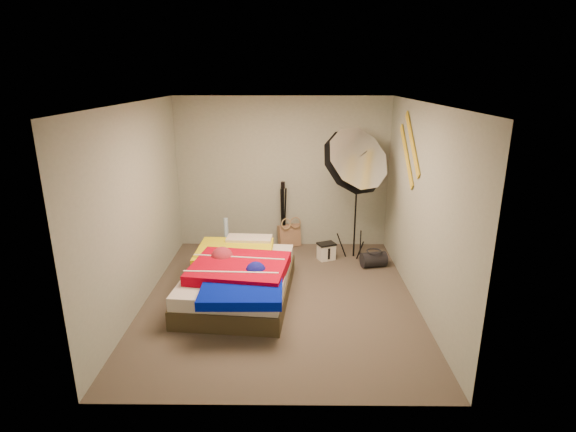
{
  "coord_description": "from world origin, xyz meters",
  "views": [
    {
      "loc": [
        0.15,
        -5.3,
        2.81
      ],
      "look_at": [
        0.1,
        0.6,
        0.95
      ],
      "focal_mm": 28.0,
      "sensor_mm": 36.0,
      "label": 1
    }
  ],
  "objects_px": {
    "bed": "(239,278)",
    "photo_umbrella": "(353,163)",
    "camera_tripod": "(283,210)",
    "camera_case": "(326,252)",
    "duffel_bag": "(374,259)",
    "tote_bag": "(289,236)",
    "wrapping_roll": "(226,237)"
  },
  "relations": [
    {
      "from": "camera_case",
      "to": "camera_tripod",
      "type": "height_order",
      "value": "camera_tripod"
    },
    {
      "from": "photo_umbrella",
      "to": "camera_case",
      "type": "bearing_deg",
      "value": 170.04
    },
    {
      "from": "tote_bag",
      "to": "camera_case",
      "type": "distance_m",
      "value": 0.83
    },
    {
      "from": "photo_umbrella",
      "to": "camera_tripod",
      "type": "relative_size",
      "value": 1.93
    },
    {
      "from": "wrapping_roll",
      "to": "camera_tripod",
      "type": "relative_size",
      "value": 0.54
    },
    {
      "from": "wrapping_roll",
      "to": "camera_tripod",
      "type": "xyz_separation_m",
      "value": [
        0.91,
        0.37,
        0.34
      ]
    },
    {
      "from": "bed",
      "to": "photo_umbrella",
      "type": "relative_size",
      "value": 0.95
    },
    {
      "from": "tote_bag",
      "to": "camera_tripod",
      "type": "distance_m",
      "value": 0.47
    },
    {
      "from": "camera_case",
      "to": "camera_tripod",
      "type": "bearing_deg",
      "value": 118.73
    },
    {
      "from": "wrapping_roll",
      "to": "camera_case",
      "type": "xyz_separation_m",
      "value": [
        1.61,
        -0.18,
        -0.18
      ]
    },
    {
      "from": "tote_bag",
      "to": "camera_case",
      "type": "relative_size",
      "value": 1.52
    },
    {
      "from": "camera_tripod",
      "to": "wrapping_roll",
      "type": "bearing_deg",
      "value": -157.8
    },
    {
      "from": "tote_bag",
      "to": "camera_tripod",
      "type": "height_order",
      "value": "camera_tripod"
    },
    {
      "from": "camera_case",
      "to": "duffel_bag",
      "type": "xyz_separation_m",
      "value": [
        0.7,
        -0.28,
        -0.01
      ]
    },
    {
      "from": "camera_tripod",
      "to": "tote_bag",
      "type": "bearing_deg",
      "value": 15.23
    },
    {
      "from": "camera_case",
      "to": "bed",
      "type": "relative_size",
      "value": 0.12
    },
    {
      "from": "duffel_bag",
      "to": "bed",
      "type": "xyz_separation_m",
      "value": [
        -1.94,
        -1.0,
        0.16
      ]
    },
    {
      "from": "camera_case",
      "to": "duffel_bag",
      "type": "relative_size",
      "value": 0.67
    },
    {
      "from": "wrapping_roll",
      "to": "camera_case",
      "type": "relative_size",
      "value": 2.46
    },
    {
      "from": "wrapping_roll",
      "to": "duffel_bag",
      "type": "relative_size",
      "value": 1.64
    },
    {
      "from": "wrapping_roll",
      "to": "photo_umbrella",
      "type": "relative_size",
      "value": 0.28
    },
    {
      "from": "bed",
      "to": "photo_umbrella",
      "type": "distance_m",
      "value": 2.39
    },
    {
      "from": "tote_bag",
      "to": "wrapping_roll",
      "type": "relative_size",
      "value": 0.62
    },
    {
      "from": "bed",
      "to": "camera_tripod",
      "type": "bearing_deg",
      "value": 73.38
    },
    {
      "from": "tote_bag",
      "to": "wrapping_roll",
      "type": "height_order",
      "value": "wrapping_roll"
    },
    {
      "from": "camera_tripod",
      "to": "bed",
      "type": "bearing_deg",
      "value": -106.62
    },
    {
      "from": "camera_case",
      "to": "photo_umbrella",
      "type": "bearing_deg",
      "value": -33.07
    },
    {
      "from": "camera_tripod",
      "to": "photo_umbrella",
      "type": "bearing_deg",
      "value": -30.03
    },
    {
      "from": "camera_case",
      "to": "photo_umbrella",
      "type": "relative_size",
      "value": 0.11
    },
    {
      "from": "photo_umbrella",
      "to": "duffel_bag",
      "type": "bearing_deg",
      "value": -31.66
    },
    {
      "from": "wrapping_roll",
      "to": "camera_tripod",
      "type": "bearing_deg",
      "value": 22.2
    },
    {
      "from": "camera_tripod",
      "to": "duffel_bag",
      "type": "bearing_deg",
      "value": -30.44
    }
  ]
}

